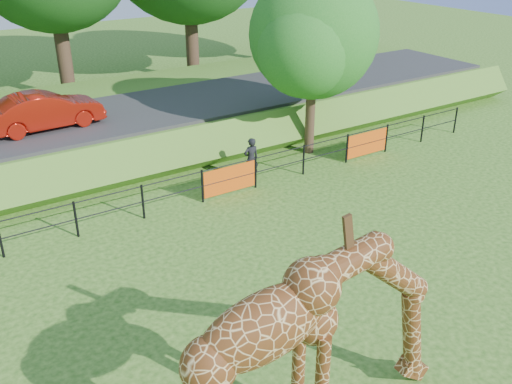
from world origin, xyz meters
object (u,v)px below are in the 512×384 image
(visitor, at_px, (251,159))
(tree_east, at_px, (315,39))
(car_red, at_px, (45,111))
(giraffe, at_px, (319,345))

(visitor, height_order, tree_east, tree_east)
(car_red, xyz_separation_m, tree_east, (8.72, -4.03, 2.21))
(giraffe, height_order, car_red, giraffe)
(giraffe, bearing_deg, visitor, 66.80)
(giraffe, relative_size, tree_east, 0.76)
(tree_east, bearing_deg, giraffe, -127.85)
(giraffe, distance_m, car_red, 14.61)
(giraffe, distance_m, visitor, 10.81)
(giraffe, height_order, visitor, giraffe)
(car_red, distance_m, tree_east, 9.86)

